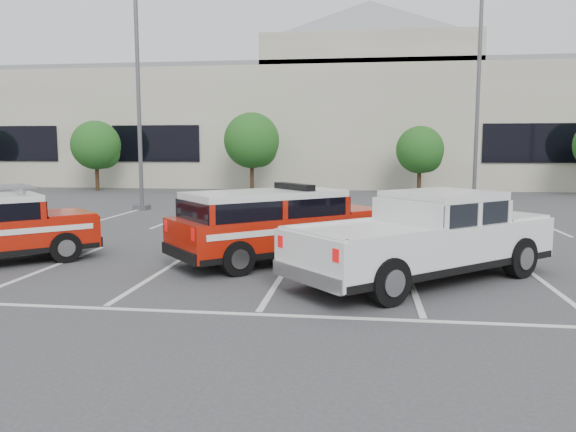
% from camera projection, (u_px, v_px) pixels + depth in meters
% --- Properties ---
extents(ground, '(120.00, 120.00, 0.00)m').
position_uv_depth(ground, '(282.00, 276.00, 12.06)').
color(ground, '#39393C').
rests_on(ground, ground).
extents(stall_markings, '(23.00, 15.00, 0.01)m').
position_uv_depth(stall_markings, '(303.00, 241.00, 16.49)').
color(stall_markings, silver).
rests_on(stall_markings, ground).
extents(convention_building, '(60.00, 16.99, 13.20)m').
position_uv_depth(convention_building, '(343.00, 121.00, 42.81)').
color(convention_building, beige).
rests_on(convention_building, ground).
extents(tree_left, '(3.07, 3.07, 4.42)m').
position_uv_depth(tree_left, '(98.00, 147.00, 35.36)').
color(tree_left, '#3F2B19').
rests_on(tree_left, ground).
extents(tree_mid_left, '(3.37, 3.37, 4.85)m').
position_uv_depth(tree_mid_left, '(253.00, 142.00, 34.02)').
color(tree_mid_left, '#3F2B19').
rests_on(tree_mid_left, ground).
extents(tree_mid_right, '(2.77, 2.77, 3.99)m').
position_uv_depth(tree_mid_right, '(421.00, 151.00, 32.78)').
color(tree_mid_right, '#3F2B19').
rests_on(tree_mid_right, ground).
extents(light_pole_left, '(0.90, 0.60, 10.24)m').
position_uv_depth(light_pole_left, '(138.00, 91.00, 24.28)').
color(light_pole_left, '#59595E').
rests_on(light_pole_left, ground).
extents(light_pole_mid, '(0.90, 0.60, 10.24)m').
position_uv_depth(light_pole_mid, '(478.00, 95.00, 26.26)').
color(light_pole_mid, '#59595E').
rests_on(light_pole_mid, ground).
extents(fire_chief_suv, '(5.30, 4.91, 1.87)m').
position_uv_depth(fire_chief_suv, '(279.00, 230.00, 13.57)').
color(fire_chief_suv, '#A21507').
rests_on(fire_chief_suv, ground).
extents(white_pickup, '(5.83, 5.51, 1.83)m').
position_uv_depth(white_pickup, '(426.00, 246.00, 11.57)').
color(white_pickup, silver).
rests_on(white_pickup, ground).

